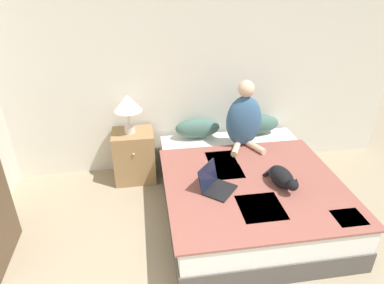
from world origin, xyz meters
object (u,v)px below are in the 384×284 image
laptop_open (216,185)px  nightstand (134,156)px  pillow_near (198,128)px  bed (246,192)px  pillow_far (257,124)px  table_lamp (127,104)px  cat_tabby (282,178)px  person_sitting (244,119)px

laptop_open → nightstand: (-0.76, 1.02, -0.21)m
pillow_near → laptop_open: 1.09m
bed → nightstand: 1.39m
pillow_far → pillow_near: bearing=180.0°
nightstand → table_lamp: table_lamp is taller
pillow_far → cat_tabby: 1.13m
bed → table_lamp: table_lamp is taller
pillow_near → cat_tabby: bearing=-61.2°
bed → cat_tabby: cat_tabby is taller
pillow_near → pillow_far: bearing=0.0°
bed → table_lamp: bearing=145.9°
person_sitting → cat_tabby: size_ratio=1.53×
bed → person_sitting: 0.82m
pillow_near → person_sitting: 0.59m
bed → person_sitting: (0.11, 0.58, 0.56)m
cat_tabby → nightstand: (-1.39, 1.06, -0.25)m
pillow_far → nightstand: (-1.52, -0.07, -0.28)m
laptop_open → table_lamp: 1.36m
person_sitting → table_lamp: person_sitting is taller
pillow_near → table_lamp: (-0.80, -0.07, 0.38)m
person_sitting → table_lamp: 1.30m
cat_tabby → laptop_open: bearing=-104.3°
laptop_open → person_sitting: bearing=8.9°
pillow_far → cat_tabby: size_ratio=1.06×
pillow_near → person_sitting: bearing=-29.8°
pillow_near → cat_tabby: 1.28m
pillow_far → laptop_open: size_ratio=1.34×
table_lamp → cat_tabby: bearing=-36.8°
cat_tabby → person_sitting: bearing=178.2°
cat_tabby → table_lamp: table_lamp is taller
pillow_near → nightstand: size_ratio=0.86×
laptop_open → table_lamp: bearing=77.6°
bed → pillow_far: pillow_far is taller
person_sitting → pillow_far: bearing=45.9°
bed → laptop_open: size_ratio=4.93×
bed → pillow_far: bearing=66.5°
bed → laptop_open: (-0.39, -0.23, 0.29)m
bed → pillow_far: 1.00m
cat_tabby → laptop_open: laptop_open is taller
person_sitting → laptop_open: person_sitting is taller
pillow_near → person_sitting: size_ratio=0.70×
pillow_far → nightstand: size_ratio=0.86×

